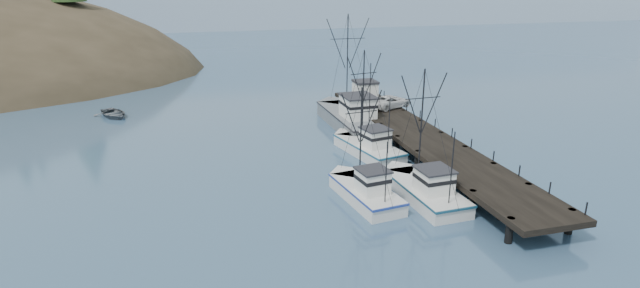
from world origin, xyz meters
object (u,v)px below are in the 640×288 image
object	(u,v)px
trawler_mid	(364,190)
work_vessel	(351,117)
trawler_near	(423,189)
pier_shed	(365,90)
pickup_truck	(391,102)
motorboat	(114,117)
trawler_far	(367,146)
pier	(419,137)

from	to	relation	value
trawler_mid	work_vessel	xyz separation A→B (m)	(6.03, 21.47, 0.41)
trawler_near	work_vessel	world-z (taller)	work_vessel
pier_shed	pickup_truck	bearing A→B (deg)	-67.92
work_vessel	motorboat	world-z (taller)	work_vessel
pier_shed	trawler_far	bearing A→B (deg)	-109.24
work_vessel	pickup_truck	bearing A→B (deg)	3.51
motorboat	pier_shed	bearing A→B (deg)	-39.24
trawler_near	motorboat	size ratio (longest dim) A/B	1.96
pier	trawler_mid	bearing A→B (deg)	-134.78
work_vessel	motorboat	distance (m)	32.80
trawler_far	pier_shed	world-z (taller)	trawler_far
trawler_far	pier_shed	distance (m)	16.48
trawler_mid	trawler_far	world-z (taller)	trawler_far
pier_shed	trawler_mid	bearing A→B (deg)	-110.20
pier	trawler_near	xyz separation A→B (m)	(-5.04, -11.22, -0.87)
trawler_near	pier_shed	size ratio (longest dim) A/B	3.59
trawler_near	motorboat	distance (m)	45.91
trawler_far	pickup_truck	world-z (taller)	trawler_far
pickup_truck	pier_shed	bearing A→B (deg)	0.43
pier	pier_shed	bearing A→B (deg)	91.36
trawler_near	pickup_truck	size ratio (longest dim) A/B	1.95
pier_shed	motorboat	distance (m)	34.91
pickup_truck	motorboat	xyz separation A→B (m)	(-35.70, 12.62, -2.82)
trawler_near	trawler_mid	xyz separation A→B (m)	(-5.08, 1.02, -0.00)
trawler_near	trawler_far	bearing A→B (deg)	93.33
trawler_mid	trawler_far	bearing A→B (deg)	68.50
pier	trawler_far	xyz separation A→B (m)	(-5.75, 0.90, -0.87)
trawler_near	pickup_truck	bearing A→B (deg)	74.01
pier_shed	pickup_truck	world-z (taller)	pier_shed
trawler_near	trawler_far	distance (m)	12.15
trawler_mid	pickup_truck	world-z (taller)	trawler_mid
trawler_mid	work_vessel	bearing A→B (deg)	74.32
pier	trawler_far	bearing A→B (deg)	171.07
trawler_far	work_vessel	distance (m)	10.51
work_vessel	motorboat	bearing A→B (deg)	156.70
trawler_mid	pier	bearing A→B (deg)	45.22
pickup_truck	pier	bearing A→B (deg)	150.99
pier	trawler_mid	xyz separation A→B (m)	(-10.12, -10.20, -0.87)
trawler_near	trawler_far	xyz separation A→B (m)	(-0.70, 12.13, 0.00)
trawler_near	work_vessel	xyz separation A→B (m)	(0.95, 22.49, 0.41)
trawler_mid	motorboat	bearing A→B (deg)	124.96
trawler_mid	motorboat	xyz separation A→B (m)	(-24.08, 34.44, -0.82)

